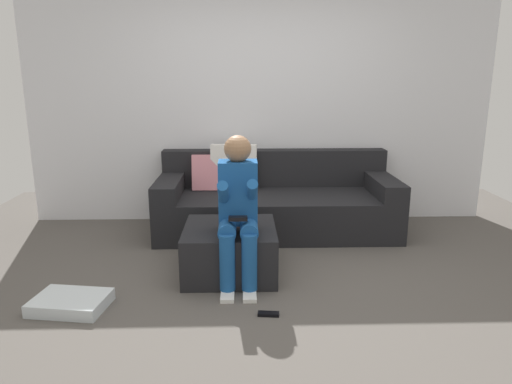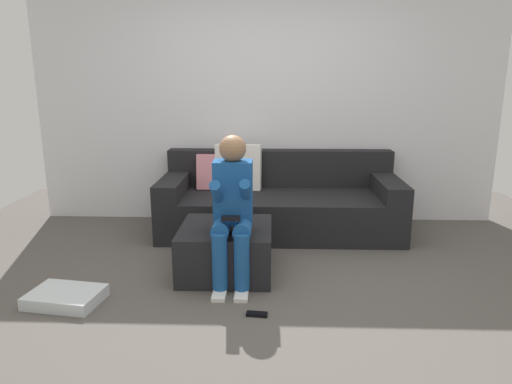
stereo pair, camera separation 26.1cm
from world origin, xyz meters
The scene contains 7 objects.
ground_plane centered at (0.00, 0.00, 0.00)m, with size 6.53×6.53×0.00m, color #544F49.
wall_back centered at (0.00, 1.99, 1.25)m, with size 5.02×0.10×2.51m, color silver.
couch_sectional centered at (0.13, 1.52, 0.30)m, with size 2.42×0.97×0.89m.
ottoman centered at (-0.31, 0.42, 0.20)m, with size 0.74×0.73×0.40m, color black.
person_seated centered at (-0.24, 0.24, 0.62)m, with size 0.30×0.56×1.15m.
storage_bin centered at (-1.41, -0.16, 0.04)m, with size 0.50×0.36×0.09m, color silver.
remote_near_ottoman centered at (-0.03, -0.30, 0.01)m, with size 0.15×0.05×0.02m, color black.
Camera 1 is at (-0.20, -3.17, 1.58)m, focal length 32.74 mm.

